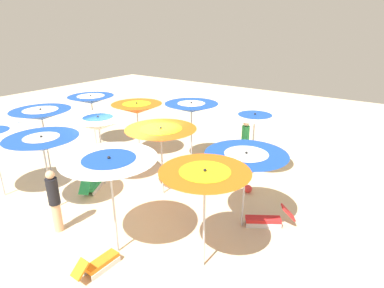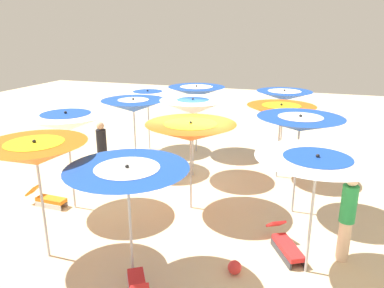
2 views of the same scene
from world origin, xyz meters
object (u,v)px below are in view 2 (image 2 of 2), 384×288
at_px(beachgoer_0, 102,149).
at_px(beach_ball, 235,267).
at_px(beach_umbrella_2, 148,95).
at_px(beach_umbrella_3, 281,112).
at_px(lounger_1, 173,168).
at_px(lounger_3, 48,199).
at_px(beachgoer_1, 347,216).
at_px(beach_umbrella_7, 191,132).
at_px(beach_umbrella_10, 128,178).
at_px(beach_umbrella_11, 36,153).
at_px(lounger_0, 286,245).
at_px(beach_umbrella_1, 196,91).
at_px(beach_umbrella_0, 284,96).
at_px(beach_umbrella_6, 300,124).
at_px(beach_umbrella_9, 317,166).
at_px(beach_umbrella_8, 66,122).
at_px(beach_umbrella_5, 134,106).
at_px(beach_umbrella_4, 193,107).

height_order(beachgoer_0, beach_ball, beachgoer_0).
xyz_separation_m(beach_umbrella_2, beach_umbrella_3, (1.33, 4.98, -0.01)).
bearing_deg(beachgoer_0, beach_umbrella_2, 77.48).
height_order(lounger_1, lounger_3, lounger_1).
bearing_deg(beach_umbrella_3, beach_ball, -2.52).
distance_m(beach_umbrella_2, beachgoer_1, 8.66).
distance_m(beach_umbrella_7, lounger_1, 3.02).
height_order(beach_umbrella_10, lounger_3, beach_umbrella_10).
bearing_deg(beach_umbrella_11, lounger_1, 171.02).
bearing_deg(lounger_0, beach_umbrella_1, -175.70).
distance_m(beach_umbrella_0, beach_umbrella_6, 4.98).
bearing_deg(beach_umbrella_9, beach_umbrella_8, -98.53).
height_order(beach_umbrella_5, beach_umbrella_9, beach_umbrella_9).
height_order(beach_umbrella_2, beach_umbrella_9, beach_umbrella_9).
relative_size(beach_umbrella_7, beach_umbrella_9, 0.97).
distance_m(beach_umbrella_0, beach_umbrella_4, 4.15).
bearing_deg(beach_umbrella_4, beach_ball, 27.45).
bearing_deg(beachgoer_1, beach_umbrella_9, 47.07).
xyz_separation_m(beach_umbrella_10, beach_umbrella_11, (-0.03, -1.92, 0.22)).
xyz_separation_m(beach_umbrella_10, lounger_0, (-1.66, 2.66, -1.80)).
distance_m(beach_umbrella_1, beach_umbrella_9, 7.51).
bearing_deg(lounger_3, lounger_1, 55.16).
height_order(beach_umbrella_6, beach_umbrella_10, beach_umbrella_6).
relative_size(beach_umbrella_0, lounger_1, 1.94).
bearing_deg(beach_umbrella_5, beach_umbrella_2, -167.26).
bearing_deg(beach_umbrella_4, beach_umbrella_10, 5.63).
bearing_deg(beach_umbrella_4, beach_umbrella_1, -164.78).
bearing_deg(lounger_1, beach_umbrella_5, 146.68).
height_order(beach_umbrella_11, beachgoer_1, beach_umbrella_11).
relative_size(lounger_3, beachgoer_1, 0.62).
height_order(lounger_3, beach_ball, lounger_3).
xyz_separation_m(lounger_0, beachgoer_0, (-2.32, -5.71, 0.75)).
bearing_deg(beachgoer_0, lounger_1, 16.93).
bearing_deg(beach_umbrella_8, beach_ball, 73.18).
relative_size(beach_umbrella_7, beachgoer_0, 1.29).
height_order(beach_umbrella_2, beachgoer_0, beach_umbrella_2).
relative_size(beach_umbrella_3, lounger_1, 1.94).
bearing_deg(beach_umbrella_10, beach_umbrella_3, 160.81).
bearing_deg(beach_umbrella_8, beach_umbrella_9, 81.47).
distance_m(beach_umbrella_3, beachgoer_1, 4.53).
height_order(beach_umbrella_4, lounger_0, beach_umbrella_4).
height_order(beach_umbrella_5, lounger_1, beach_umbrella_5).
height_order(beach_umbrella_8, beach_umbrella_11, beach_umbrella_8).
bearing_deg(beach_umbrella_9, lounger_1, -132.25).
height_order(lounger_0, beach_ball, lounger_0).
xyz_separation_m(beach_umbrella_9, lounger_1, (-3.83, -4.22, -1.95)).
relative_size(beach_umbrella_9, beach_umbrella_11, 0.96).
height_order(beach_umbrella_1, lounger_3, beach_umbrella_1).
bearing_deg(beachgoer_0, beach_umbrella_5, 52.82).
bearing_deg(beach_ball, beach_umbrella_0, 179.39).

